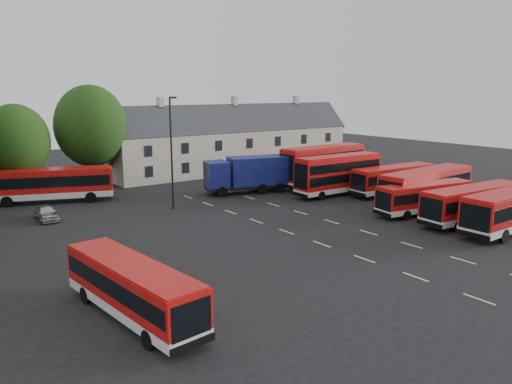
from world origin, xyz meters
TOP-DOWN VIEW (x-y plane):
  - ground at (0.00, 0.00)m, footprint 140.00×140.00m
  - lane_markings at (2.50, 2.00)m, footprint 5.15×33.80m
  - terrace_houses at (14.00, 30.00)m, footprint 35.70×7.13m
  - bus_row_b at (14.37, -5.07)m, footprint 10.90×3.28m
  - bus_row_c at (13.73, -0.90)m, footprint 10.04×3.84m
  - bus_row_d at (16.91, 1.28)m, footprint 12.22×3.60m
  - bus_row_e at (18.49, 6.40)m, footprint 10.66×2.99m
  - bus_dd_south at (13.42, 9.65)m, footprint 10.33×2.69m
  - bus_dd_north at (15.57, 14.14)m, footprint 11.37×3.10m
  - bus_west at (-15.69, -5.14)m, footprint 3.28×10.12m
  - bus_north at (-12.05, 23.94)m, footprint 12.02×6.72m
  - box_truck at (6.34, 16.15)m, footprint 9.30×5.21m
  - silver_car at (-14.26, 16.99)m, footprint 1.68×3.88m
  - lamppost at (-3.62, 14.15)m, footprint 0.72×0.31m

SIDE VIEW (x-z plane):
  - ground at x=0.00m, z-range 0.00..0.00m
  - lane_markings at x=2.50m, z-range 0.00..0.01m
  - silver_car at x=-14.26m, z-range 0.00..1.30m
  - bus_row_c at x=13.73m, z-range 0.28..3.05m
  - bus_west at x=-15.69m, z-range 0.28..3.10m
  - bus_row_e at x=18.49m, z-range 0.30..3.28m
  - bus_row_b at x=14.37m, z-range 0.31..3.34m
  - bus_north at x=-12.05m, z-range 0.34..3.68m
  - bus_row_d at x=16.91m, z-range 0.34..3.75m
  - box_truck at x=6.34m, z-range 0.24..4.13m
  - bus_dd_south at x=13.42m, z-range 0.29..4.50m
  - bus_dd_north at x=15.57m, z-range 0.32..4.94m
  - terrace_houses at x=14.00m, z-range -1.17..8.89m
  - lamppost at x=-3.62m, z-range 0.35..10.70m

